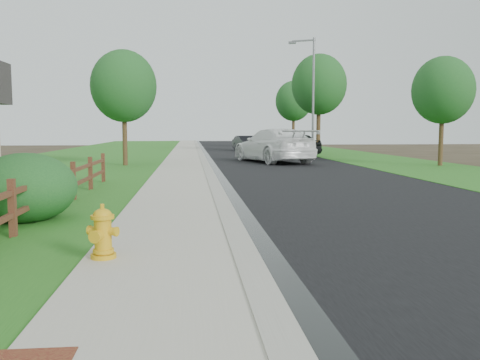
{
  "coord_description": "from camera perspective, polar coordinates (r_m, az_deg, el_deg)",
  "views": [
    {
      "loc": [
        -0.42,
        -4.14,
        1.98
      ],
      "look_at": [
        0.53,
        5.48,
        1.01
      ],
      "focal_mm": 38.0,
      "sensor_mm": 36.0,
      "label": 1
    }
  ],
  "objects": [
    {
      "name": "road",
      "position": [
        39.51,
        1.69,
        2.88
      ],
      "size": [
        8.0,
        90.0,
        0.02
      ],
      "primitive_type": "cube",
      "color": "black",
      "rests_on": "ground"
    },
    {
      "name": "curb",
      "position": [
        39.19,
        -4.41,
        2.92
      ],
      "size": [
        0.4,
        90.0,
        0.12
      ],
      "primitive_type": "cube",
      "color": "gray",
      "rests_on": "ground"
    },
    {
      "name": "wet_gutter",
      "position": [
        39.2,
        -3.9,
        2.87
      ],
      "size": [
        0.5,
        90.0,
        0.0
      ],
      "primitive_type": "cube",
      "color": "black",
      "rests_on": "road"
    },
    {
      "name": "sidewalk",
      "position": [
        39.19,
        -6.32,
        2.89
      ],
      "size": [
        2.2,
        90.0,
        0.1
      ],
      "primitive_type": "cube",
      "color": "#B0AC99",
      "rests_on": "ground"
    },
    {
      "name": "grass_strip",
      "position": [
        39.26,
        -9.09,
        2.82
      ],
      "size": [
        1.6,
        90.0,
        0.06
      ],
      "primitive_type": "cube",
      "color": "#22611B",
      "rests_on": "ground"
    },
    {
      "name": "lawn_near",
      "position": [
        39.91,
        -16.57,
        2.69
      ],
      "size": [
        9.0,
        90.0,
        0.04
      ],
      "primitive_type": "cube",
      "color": "#22611B",
      "rests_on": "ground"
    },
    {
      "name": "verge_far",
      "position": [
        40.96,
        11.33,
        2.89
      ],
      "size": [
        6.0,
        90.0,
        0.04
      ],
      "primitive_type": "cube",
      "color": "#22611B",
      "rests_on": "ground"
    },
    {
      "name": "ranch_fence",
      "position": [
        11.09,
        -22.24,
        -1.75
      ],
      "size": [
        0.12,
        16.92,
        1.1
      ],
      "color": "#442416",
      "rests_on": "ground"
    },
    {
      "name": "fire_hydrant",
      "position": [
        7.7,
        -15.17,
        -5.8
      ],
      "size": [
        0.52,
        0.43,
        0.8
      ],
      "color": "gold",
      "rests_on": "sidewalk"
    },
    {
      "name": "white_suv",
      "position": [
        30.18,
        3.77,
        3.89
      ],
      "size": [
        4.62,
        7.33,
        1.98
      ],
      "primitive_type": "imported",
      "rotation": [
        0.0,
        0.0,
        3.43
      ],
      "color": "white",
      "rests_on": "road"
    },
    {
      "name": "dark_car_mid",
      "position": [
        37.44,
        5.99,
        4.01
      ],
      "size": [
        3.72,
        5.36,
        1.69
      ],
      "primitive_type": "imported",
      "rotation": [
        0.0,
        0.0,
        3.53
      ],
      "color": "black",
      "rests_on": "road"
    },
    {
      "name": "dark_car_far",
      "position": [
        46.41,
        0.66,
        4.16
      ],
      "size": [
        2.28,
        4.33,
        1.36
      ],
      "primitive_type": "imported",
      "rotation": [
        0.0,
        0.0,
        0.21
      ],
      "color": "black",
      "rests_on": "road"
    },
    {
      "name": "streetlight",
      "position": [
        38.51,
        8.0,
        10.05
      ],
      "size": [
        1.88,
        0.99,
        8.66
      ],
      "color": "slate",
      "rests_on": "ground"
    },
    {
      "name": "shrub_b",
      "position": [
        11.65,
        -22.95,
        -0.81
      ],
      "size": [
        2.57,
        2.57,
        1.49
      ],
      "primitive_type": "ellipsoid",
      "rotation": [
        0.0,
        0.0,
        -0.24
      ],
      "color": "#1A4A1E",
      "rests_on": "ground"
    },
    {
      "name": "tree_near_left",
      "position": [
        28.05,
        -12.93,
        10.22
      ],
      "size": [
        3.48,
        3.48,
        6.16
      ],
      "color": "#3D2619",
      "rests_on": "ground"
    },
    {
      "name": "tree_near_right",
      "position": [
        29.15,
        21.83,
        9.33
      ],
      "size": [
        3.22,
        3.22,
        5.79
      ],
      "color": "#3D2619",
      "rests_on": "ground"
    },
    {
      "name": "tree_mid_right",
      "position": [
        41.26,
        8.86,
        10.53
      ],
      "size": [
        4.35,
        4.35,
        7.88
      ],
      "color": "#3D2619",
      "rests_on": "ground"
    },
    {
      "name": "tree_far_right",
      "position": [
        53.11,
        6.05,
        8.8
      ],
      "size": [
        3.75,
        3.75,
        6.92
      ],
      "color": "#3D2619",
      "rests_on": "ground"
    }
  ]
}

